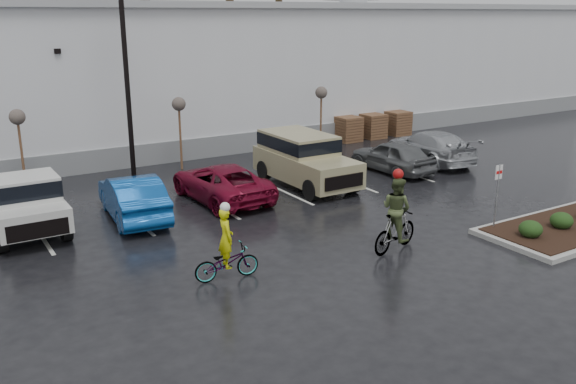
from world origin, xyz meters
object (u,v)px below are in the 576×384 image
pickup_white (22,200)px  car_red (221,182)px  car_blue (133,197)px  cyclist_olive (396,222)px  sapling_mid (179,108)px  car_far_silver (430,147)px  cyclist_hivis (226,255)px  pallet_stack_a (348,129)px  suv_tan (306,161)px  pallet_stack_c (397,123)px  sapling_west (18,122)px  sapling_east (321,96)px  lamppost (124,40)px  car_grey (392,156)px  pallet_stack_b (373,126)px  fire_lane_sign (497,189)px

pickup_white → car_red: (6.77, -0.48, -0.30)m
car_blue → cyclist_olive: cyclist_olive is taller
sapling_mid → car_far_silver: sapling_mid is taller
car_far_silver → cyclist_olive: bearing=48.1°
car_far_silver → cyclist_hivis: bearing=33.4°
pallet_stack_a → car_far_silver: bearing=-87.0°
suv_tan → pallet_stack_c: bearing=30.9°
pallet_stack_a → cyclist_hivis: (-13.49, -12.57, -0.02)m
sapling_west → sapling_east: bearing=0.0°
car_red → suv_tan: size_ratio=0.96×
sapling_east → cyclist_hivis: sapling_east is taller
sapling_west → car_far_silver: sapling_west is taller
car_red → suv_tan: suv_tan is taller
sapling_west → car_red: 8.13m
sapling_mid → suv_tan: size_ratio=0.63×
lamppost → pallet_stack_a: 13.61m
lamppost → sapling_mid: bearing=21.8°
car_grey → pickup_white: bearing=-4.3°
pallet_stack_b → suv_tan: suv_tan is taller
suv_tan → car_grey: size_ratio=1.23×
sapling_mid → cyclist_hivis: 12.26m
pickup_white → car_grey: pickup_white is taller
cyclist_hivis → cyclist_olive: bearing=-91.4°
cyclist_hivis → pallet_stack_b: bearing=-42.9°
car_red → car_far_silver: bearing=179.8°
sapling_west → car_red: size_ratio=0.65×
car_far_silver → suv_tan: bearing=10.1°
car_blue → sapling_west: bearing=-59.6°
pickup_white → pallet_stack_a: bearing=18.1°
sapling_west → sapling_east: 14.00m
fire_lane_sign → car_grey: 7.90m
pickup_white → sapling_east: bearing=17.5°
pallet_stack_b → pallet_stack_c: 1.80m
pallet_stack_b → suv_tan: 10.49m
pallet_stack_a → pallet_stack_c: (3.50, 0.00, 0.00)m
sapling_east → pallet_stack_c: sapling_east is taller
cyclist_hivis → suv_tan: bearing=-38.8°
sapling_east → pallet_stack_a: sapling_east is taller
pallet_stack_c → car_grey: car_grey is taller
pallet_stack_b → car_far_silver: bearing=-103.5°
sapling_east → pickup_white: size_ratio=0.62×
pallet_stack_b → car_red: bearing=-153.4°
pallet_stack_c → car_grey: size_ratio=0.33×
lamppost → cyclist_hivis: (-0.99, -10.57, -5.03)m
cyclist_hivis → car_red: bearing=-17.2°
pallet_stack_b → pickup_white: pickup_white is taller
sapling_west → suv_tan: (9.71, -5.16, -1.70)m
pallet_stack_a → car_far_silver: car_far_silver is taller
sapling_mid → car_red: size_ratio=0.65×
sapling_west → cyclist_olive: sapling_west is taller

